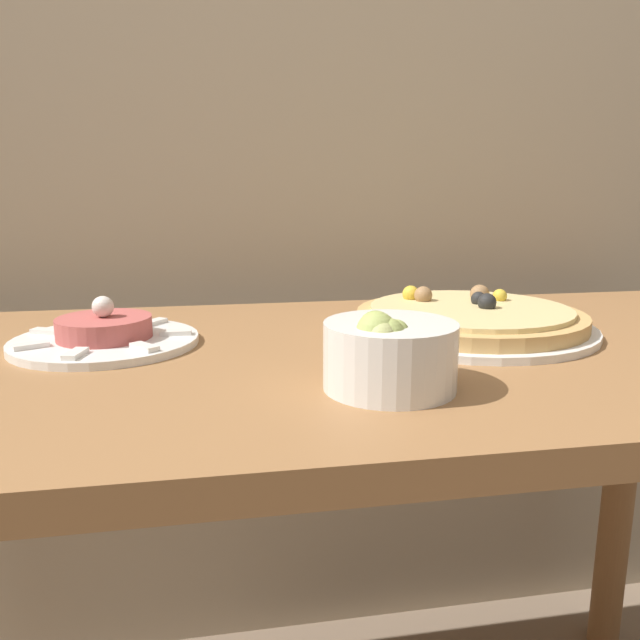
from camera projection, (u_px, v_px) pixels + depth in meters
dining_table at (353, 430)px, 0.80m from camera, size 1.32×0.65×0.72m
pizza_plate at (469, 319)px, 0.87m from camera, size 0.34×0.34×0.06m
tartare_plate at (105, 335)px, 0.79m from camera, size 0.23×0.23×0.06m
small_bowl at (385, 353)px, 0.62m from camera, size 0.13×0.13×0.08m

